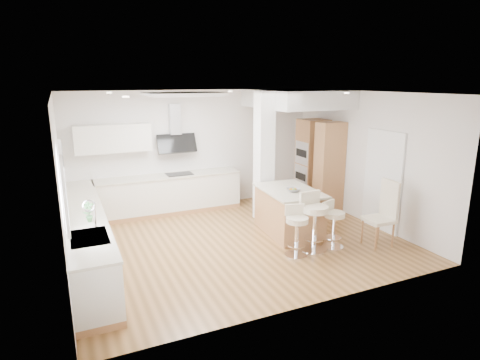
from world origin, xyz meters
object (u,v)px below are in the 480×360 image
bar_stool_b (314,219)px  dining_chair (384,211)px  bar_stool_c (333,222)px  peninsula (289,211)px  bar_stool_a (296,228)px

bar_stool_b → dining_chair: 1.37m
bar_stool_c → dining_chair: 0.99m
bar_stool_b → dining_chair: (1.34, -0.30, 0.06)m
peninsula → bar_stool_c: 1.03m
peninsula → bar_stool_b: bar_stool_b is taller
peninsula → dining_chair: 1.80m
bar_stool_a → dining_chair: size_ratio=0.73×
bar_stool_a → bar_stool_c: bearing=16.9°
bar_stool_b → dining_chair: bearing=-15.3°
bar_stool_c → peninsula: bearing=90.4°
bar_stool_c → dining_chair: bearing=-37.2°
peninsula → bar_stool_a: (-0.45, -0.99, 0.05)m
peninsula → dining_chair: dining_chair is taller
dining_chair → bar_stool_b: bearing=169.8°
peninsula → bar_stool_c: size_ratio=1.78×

